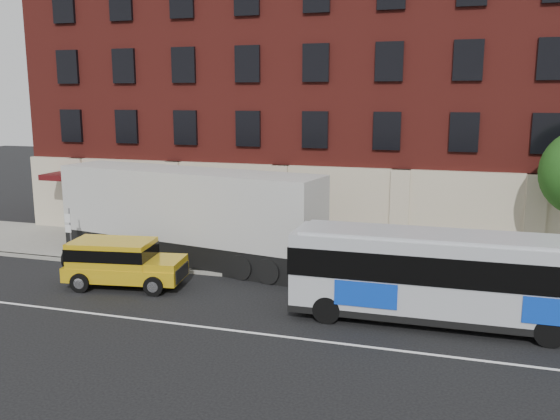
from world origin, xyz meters
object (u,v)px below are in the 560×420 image
(city_bus, at_px, (462,276))
(yellow_suv, at_px, (120,260))
(sign_pole, at_px, (70,230))
(shipping_container, at_px, (188,217))

(city_bus, height_order, yellow_suv, city_bus)
(city_bus, relative_size, yellow_suv, 2.25)
(sign_pole, relative_size, yellow_suv, 0.49)
(city_bus, distance_m, yellow_suv, 13.15)
(city_bus, bearing_deg, yellow_suv, 178.48)
(yellow_suv, bearing_deg, shipping_container, 75.35)
(sign_pole, bearing_deg, shipping_container, 15.23)
(sign_pole, distance_m, yellow_suv, 5.03)
(sign_pole, height_order, shipping_container, shipping_container)
(city_bus, xyz_separation_m, yellow_suv, (-13.13, 0.35, -0.63))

